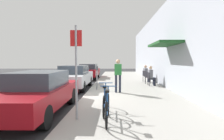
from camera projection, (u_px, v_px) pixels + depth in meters
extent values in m
plane|color=#2D2D30|center=(83.00, 98.00, 8.26)|extent=(60.00, 60.00, 0.00)
cube|color=#9E9B93|center=(129.00, 90.00, 10.21)|extent=(4.50, 32.00, 0.12)
cube|color=#999EA8|center=(171.00, 45.00, 10.03)|extent=(0.30, 32.00, 5.29)
cube|color=#19471E|center=(163.00, 44.00, 9.09)|extent=(1.10, 2.80, 0.12)
cube|color=maroon|center=(37.00, 96.00, 5.85)|extent=(1.80, 4.40, 0.56)
cube|color=#333D47|center=(39.00, 79.00, 5.97)|extent=(1.48, 2.11, 0.51)
cylinder|color=black|center=(71.00, 96.00, 7.22)|extent=(0.22, 0.64, 0.64)
cylinder|color=black|center=(33.00, 96.00, 7.24)|extent=(0.22, 0.64, 0.64)
cylinder|color=black|center=(45.00, 117.00, 4.49)|extent=(0.22, 0.64, 0.64)
cube|color=#B7B7BC|center=(74.00, 79.00, 11.11)|extent=(1.80, 4.40, 0.62)
cube|color=#333D47|center=(74.00, 69.00, 11.23)|extent=(1.48, 2.11, 0.51)
cylinder|color=black|center=(90.00, 81.00, 12.47)|extent=(0.22, 0.64, 0.64)
cylinder|color=black|center=(67.00, 81.00, 12.50)|extent=(0.22, 0.64, 0.64)
cylinder|color=black|center=(83.00, 87.00, 9.75)|extent=(0.22, 0.64, 0.64)
cylinder|color=black|center=(54.00, 87.00, 9.78)|extent=(0.22, 0.64, 0.64)
cube|color=maroon|center=(89.00, 72.00, 17.22)|extent=(1.80, 4.40, 0.61)
cube|color=#333D47|center=(89.00, 67.00, 17.34)|extent=(1.48, 2.11, 0.49)
cylinder|color=black|center=(98.00, 74.00, 18.58)|extent=(0.22, 0.64, 0.64)
cylinder|color=black|center=(83.00, 74.00, 18.61)|extent=(0.22, 0.64, 0.64)
cylinder|color=black|center=(95.00, 77.00, 15.86)|extent=(0.22, 0.64, 0.64)
cylinder|color=black|center=(77.00, 77.00, 15.89)|extent=(0.22, 0.64, 0.64)
cylinder|color=slate|center=(97.00, 80.00, 10.03)|extent=(0.07, 0.07, 1.10)
cube|color=#383D42|center=(97.00, 68.00, 9.99)|extent=(0.12, 0.10, 0.22)
cylinder|color=gray|center=(76.00, 73.00, 4.90)|extent=(0.06, 0.06, 2.60)
cube|color=red|center=(76.00, 38.00, 4.87)|extent=(0.32, 0.02, 0.44)
torus|color=black|center=(108.00, 105.00, 5.28)|extent=(0.04, 0.66, 0.66)
torus|color=black|center=(107.00, 116.00, 4.23)|extent=(0.04, 0.66, 0.66)
cylinder|color=#1E4C8C|center=(108.00, 109.00, 4.75)|extent=(0.04, 1.05, 0.04)
cylinder|color=#1E4C8C|center=(107.00, 101.00, 4.59)|extent=(0.04, 0.04, 0.50)
cube|color=black|center=(107.00, 91.00, 4.57)|extent=(0.10, 0.20, 0.06)
cylinder|color=#1E4C8C|center=(108.00, 96.00, 5.21)|extent=(0.03, 0.03, 0.56)
cylinder|color=#1E4C8C|center=(108.00, 86.00, 5.20)|extent=(0.46, 0.03, 0.03)
torus|color=black|center=(106.00, 99.00, 6.03)|extent=(0.04, 0.66, 0.66)
torus|color=black|center=(104.00, 107.00, 4.98)|extent=(0.04, 0.66, 0.66)
cylinder|color=#1E4C8C|center=(105.00, 103.00, 5.51)|extent=(0.04, 1.05, 0.04)
cylinder|color=#1E4C8C|center=(105.00, 96.00, 5.34)|extent=(0.04, 0.04, 0.50)
cube|color=black|center=(105.00, 87.00, 5.33)|extent=(0.10, 0.20, 0.06)
cylinder|color=#1E4C8C|center=(106.00, 91.00, 5.97)|extent=(0.03, 0.03, 0.56)
cylinder|color=#1E4C8C|center=(106.00, 83.00, 5.95)|extent=(0.46, 0.03, 0.03)
cylinder|color=black|center=(154.00, 82.00, 11.71)|extent=(0.04, 0.04, 0.45)
cylinder|color=black|center=(155.00, 83.00, 11.33)|extent=(0.04, 0.04, 0.45)
cylinder|color=black|center=(148.00, 82.00, 11.70)|extent=(0.04, 0.04, 0.45)
cylinder|color=black|center=(150.00, 83.00, 11.32)|extent=(0.04, 0.04, 0.45)
cube|color=black|center=(152.00, 79.00, 11.50)|extent=(0.47, 0.47, 0.03)
cube|color=black|center=(149.00, 75.00, 11.48)|extent=(0.06, 0.44, 0.40)
cylinder|color=#232838|center=(154.00, 82.00, 11.62)|extent=(0.11, 0.11, 0.47)
cylinder|color=#232838|center=(152.00, 78.00, 11.60)|extent=(0.37, 0.16, 0.14)
cylinder|color=#232838|center=(155.00, 82.00, 11.42)|extent=(0.11, 0.11, 0.47)
cylinder|color=#232838|center=(153.00, 79.00, 11.40)|extent=(0.37, 0.16, 0.14)
cube|color=#595960|center=(151.00, 74.00, 11.48)|extent=(0.24, 0.37, 0.56)
sphere|color=tan|center=(151.00, 68.00, 11.46)|extent=(0.22, 0.22, 0.22)
cylinder|color=black|center=(150.00, 80.00, 12.60)|extent=(0.04, 0.04, 0.45)
cylinder|color=black|center=(153.00, 81.00, 12.24)|extent=(0.04, 0.04, 0.45)
cylinder|color=black|center=(145.00, 81.00, 12.51)|extent=(0.04, 0.04, 0.45)
cylinder|color=black|center=(148.00, 81.00, 12.14)|extent=(0.04, 0.04, 0.45)
cube|color=black|center=(149.00, 77.00, 12.36)|extent=(0.54, 0.54, 0.03)
cube|color=black|center=(147.00, 74.00, 12.30)|extent=(0.15, 0.43, 0.40)
cylinder|color=black|center=(148.00, 79.00, 13.71)|extent=(0.04, 0.04, 0.45)
cylinder|color=black|center=(150.00, 79.00, 13.34)|extent=(0.04, 0.04, 0.45)
cylinder|color=black|center=(143.00, 79.00, 13.62)|extent=(0.04, 0.04, 0.45)
cylinder|color=black|center=(145.00, 79.00, 13.25)|extent=(0.04, 0.04, 0.45)
cube|color=black|center=(146.00, 76.00, 13.47)|extent=(0.54, 0.54, 0.03)
cube|color=black|center=(144.00, 73.00, 13.41)|extent=(0.14, 0.43, 0.40)
cylinder|color=#232838|center=(148.00, 79.00, 13.62)|extent=(0.11, 0.11, 0.47)
cylinder|color=#232838|center=(146.00, 76.00, 13.58)|extent=(0.38, 0.23, 0.14)
cylinder|color=#232838|center=(149.00, 79.00, 13.43)|extent=(0.11, 0.11, 0.47)
cylinder|color=#232838|center=(148.00, 76.00, 13.38)|extent=(0.38, 0.23, 0.14)
cube|color=#595960|center=(145.00, 72.00, 13.43)|extent=(0.30, 0.40, 0.56)
sphere|color=tan|center=(146.00, 67.00, 13.41)|extent=(0.22, 0.22, 0.22)
cylinder|color=#232838|center=(116.00, 84.00, 9.10)|extent=(0.12, 0.12, 0.90)
cylinder|color=#232838|center=(120.00, 84.00, 9.09)|extent=(0.12, 0.12, 0.90)
cube|color=#267233|center=(118.00, 69.00, 9.06)|extent=(0.36, 0.22, 0.56)
sphere|color=tan|center=(118.00, 61.00, 9.03)|extent=(0.22, 0.22, 0.22)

